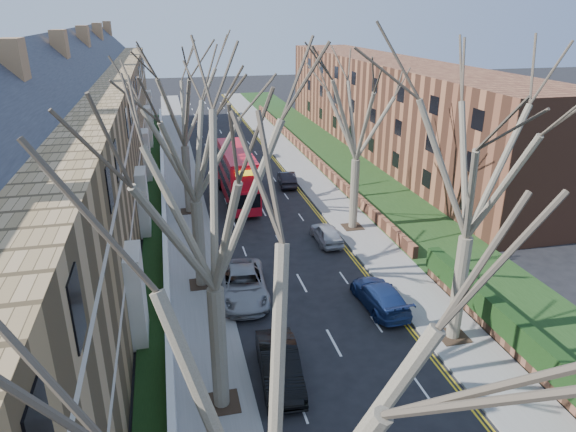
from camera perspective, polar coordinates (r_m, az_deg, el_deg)
pavement_left at (r=51.64m, az=-11.89°, el=4.73°), size 3.00×102.00×0.12m
pavement_right at (r=53.23m, az=1.16°, el=5.70°), size 3.00×102.00×0.12m
terrace_left at (r=43.05m, az=-22.30°, el=7.75°), size 9.70×78.00×13.60m
flats_right at (r=59.60m, az=11.16°, el=11.89°), size 13.97×54.00×10.00m
front_wall_left at (r=43.85m, az=-13.67°, el=2.30°), size 0.30×78.00×1.00m
grass_verge_right at (r=54.47m, az=5.77°, el=6.07°), size 6.00×102.00×0.06m
tree_left_near at (r=8.80m, az=-2.32°, el=-19.56°), size 9.80×9.80×13.73m
tree_left_mid at (r=17.34m, az=-8.83°, el=4.09°), size 10.50×10.50×14.71m
tree_left_far at (r=27.10m, az=-10.73°, el=9.64°), size 10.15×10.15×14.22m
tree_left_dist at (r=38.87m, az=-11.85°, el=13.61°), size 10.50×10.50×14.71m
tree_right_mid at (r=22.98m, az=20.46°, el=7.33°), size 10.50×10.50×14.71m
tree_right_far at (r=35.30m, az=7.88°, el=12.56°), size 10.15×10.15×14.22m
double_decker_bus at (r=42.82m, az=-5.66°, el=4.37°), size 2.56×9.92×4.19m
car_left_mid at (r=22.70m, az=-0.94°, el=-16.27°), size 1.93×4.74×1.53m
car_left_far at (r=28.60m, az=-4.99°, el=-7.59°), size 3.00×5.76×1.55m
car_right_near at (r=28.08m, az=10.18°, el=-8.69°), size 2.10×4.77×1.36m
car_right_mid at (r=35.19m, az=4.32°, el=-1.95°), size 1.55×3.82×1.30m
car_right_far at (r=46.74m, az=-0.12°, el=4.18°), size 1.81×4.12×1.31m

